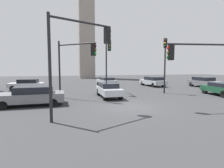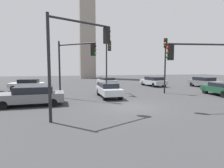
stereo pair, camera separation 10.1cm
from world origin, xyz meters
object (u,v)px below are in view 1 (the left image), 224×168
car_0 (106,81)px  car_4 (109,90)px  traffic_light_1 (199,60)px  car_1 (221,88)px  traffic_light_3 (165,56)px  car_5 (153,81)px  car_6 (32,95)px  car_8 (204,82)px  traffic_light_0 (75,58)px  traffic_light_4 (108,56)px  traffic_light_2 (81,46)px  car_2 (27,84)px

car_0 → car_4: (-2.07, -10.21, 0.02)m
traffic_light_1 → car_1: bearing=-136.5°
traffic_light_3 → car_5: traffic_light_3 is taller
car_1 → car_6: 17.82m
car_4 → car_8: 16.24m
traffic_light_1 → traffic_light_0: bearing=-29.5°
car_0 → traffic_light_4: bearing=161.9°
car_6 → car_8: size_ratio=1.00×
car_8 → traffic_light_3: bearing=-68.7°
car_0 → car_1: size_ratio=1.07×
traffic_light_2 → car_6: size_ratio=1.15×
traffic_light_0 → car_0: size_ratio=1.11×
car_0 → car_1: 15.14m
traffic_light_3 → car_0: (-4.48, 9.16, -3.38)m
traffic_light_1 → car_6: traffic_light_1 is taller
car_6 → car_2: bearing=-79.8°
car_2 → car_8: 24.16m
traffic_light_3 → car_4: size_ratio=1.39×
traffic_light_3 → traffic_light_0: bearing=-35.6°
car_5 → car_6: (-15.43, -10.70, -0.01)m
car_1 → car_8: size_ratio=0.91×
car_0 → car_4: size_ratio=1.11×
traffic_light_3 → car_6: 13.83m
traffic_light_3 → car_1: size_ratio=1.35×
traffic_light_0 → traffic_light_3: 9.76m
traffic_light_1 → car_1: traffic_light_1 is taller
traffic_light_2 → car_2: traffic_light_2 is taller
traffic_light_3 → car_6: size_ratio=1.23×
car_1 → car_6: car_6 is taller
car_4 → car_6: car_6 is taller
car_5 → car_2: bearing=86.1°
traffic_light_3 → car_8: size_ratio=1.23×
traffic_light_4 → car_2: (-9.21, 4.95, -3.34)m
traffic_light_1 → car_1: size_ratio=1.05×
traffic_light_2 → car_8: (18.51, 11.52, -3.27)m
car_4 → traffic_light_1: bearing=35.7°
traffic_light_2 → car_6: traffic_light_2 is taller
car_5 → car_4: bearing=127.2°
traffic_light_0 → car_4: (3.09, 0.38, -2.96)m
car_2 → traffic_light_4: bearing=155.7°
traffic_light_4 → car_4: bearing=-6.7°
traffic_light_0 → car_0: traffic_light_0 is taller
traffic_light_0 → traffic_light_4: size_ratio=0.91×
car_2 → car_6: car_6 is taller
car_2 → car_8: (24.02, -2.56, 0.03)m
traffic_light_2 → traffic_light_4: size_ratio=0.97×
traffic_light_3 → traffic_light_1: bearing=32.0°
traffic_light_1 → car_4: traffic_light_1 is taller
traffic_light_3 → car_8: traffic_light_3 is taller
traffic_light_4 → car_0: bearing=173.2°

